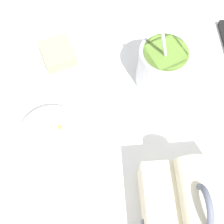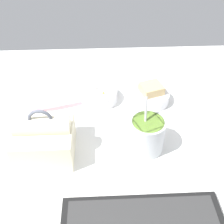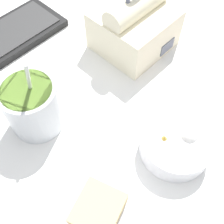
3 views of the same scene
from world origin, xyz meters
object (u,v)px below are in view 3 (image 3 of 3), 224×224
(lunch_bag, at_px, (134,26))
(chopstick_case, at_px, (203,89))
(soup_cup, at_px, (33,106))
(bento_bowl_sandwich, at_px, (99,214))
(bento_bowl_snacks, at_px, (176,144))

(lunch_bag, relative_size, chopstick_case, 0.77)
(soup_cup, bearing_deg, bento_bowl_sandwich, -102.21)
(bento_bowl_sandwich, xyz_separation_m, chopstick_case, (0.36, 0.03, -0.02))
(soup_cup, xyz_separation_m, bento_bowl_snacks, (0.14, -0.25, -0.03))
(lunch_bag, bearing_deg, soup_cup, -178.83)
(lunch_bag, distance_m, bento_bowl_sandwich, 0.43)
(lunch_bag, relative_size, soup_cup, 0.93)
(bento_bowl_snacks, bearing_deg, lunch_bag, 56.92)
(soup_cup, relative_size, chopstick_case, 0.82)
(soup_cup, bearing_deg, chopstick_case, -33.77)
(lunch_bag, xyz_separation_m, bento_bowl_snacks, (-0.16, -0.25, -0.04))
(bento_bowl_snacks, height_order, chopstick_case, bento_bowl_snacks)
(lunch_bag, relative_size, bento_bowl_sandwich, 1.25)
(bento_bowl_sandwich, distance_m, bento_bowl_snacks, 0.19)
(soup_cup, bearing_deg, bento_bowl_snacks, -59.70)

